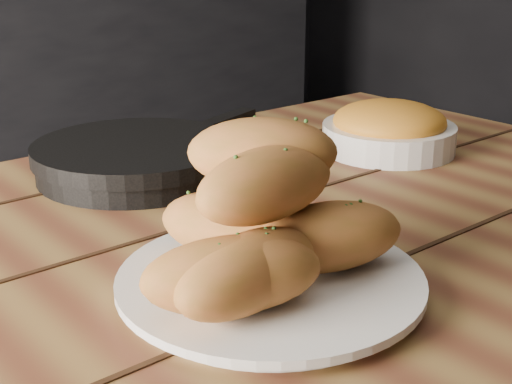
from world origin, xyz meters
The scene contains 5 objects.
table centered at (-0.27, -0.27, 0.65)m, with size 1.37×0.93×0.75m.
plate centered at (-0.29, -0.34, 0.76)m, with size 0.27×0.27×0.02m.
bread_rolls centered at (-0.30, -0.35, 0.82)m, with size 0.27×0.22×0.13m.
skillet centered at (-0.21, 0.02, 0.77)m, with size 0.40×0.27×0.05m.
bowl centered at (0.13, -0.12, 0.78)m, with size 0.19×0.19×0.07m.
Camera 1 is at (-0.66, -0.77, 1.05)m, focal length 50.00 mm.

